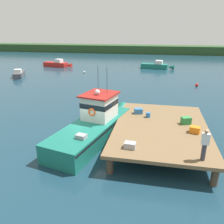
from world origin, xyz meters
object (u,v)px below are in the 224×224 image
at_px(moored_boat_far_right, 157,66).
at_px(moored_boat_near_channel, 57,64).
at_px(crate_stack_near_edge, 195,130).
at_px(moored_boat_far_left, 19,74).
at_px(bait_bucket, 148,115).
at_px(crate_stack_mid_dock, 186,121).
at_px(mooring_buoy_channel_marker, 197,85).
at_px(mooring_buoy_outer, 84,72).
at_px(crate_single_by_cleat, 130,145).
at_px(deckhand_by_the_boat, 205,144).
at_px(main_fishing_boat, 96,123).
at_px(crate_single_far, 138,111).

bearing_deg(moored_boat_far_right, moored_boat_near_channel, -175.40).
distance_m(crate_stack_near_edge, moored_boat_far_left, 30.93).
bearing_deg(bait_bucket, moored_boat_far_left, 141.43).
distance_m(crate_stack_mid_dock, mooring_buoy_channel_marker, 17.01).
bearing_deg(mooring_buoy_outer, crate_single_by_cleat, -67.20).
distance_m(deckhand_by_the_boat, moored_boat_far_left, 33.00).
bearing_deg(main_fishing_boat, moored_boat_near_channel, 118.65).
xyz_separation_m(crate_single_by_cleat, deckhand_by_the_boat, (3.62, -0.50, 0.70)).
xyz_separation_m(crate_stack_mid_dock, moored_boat_far_left, (-23.90, 17.77, -0.99)).
bearing_deg(crate_stack_mid_dock, main_fishing_boat, -173.54).
bearing_deg(mooring_buoy_channel_marker, moored_boat_far_left, 177.67).
relative_size(main_fishing_boat, crate_single_by_cleat, 16.59).
height_order(crate_stack_near_edge, mooring_buoy_channel_marker, crate_stack_near_edge).
relative_size(main_fishing_boat, crate_single_far, 16.59).
distance_m(bait_bucket, mooring_buoy_channel_marker, 16.95).
bearing_deg(mooring_buoy_channel_marker, mooring_buoy_outer, 160.19).
bearing_deg(crate_single_far, crate_stack_mid_dock, -22.89).
bearing_deg(mooring_buoy_outer, mooring_buoy_channel_marker, -19.81).
bearing_deg(moored_boat_near_channel, moored_boat_far_right, 4.60).
distance_m(crate_single_by_cleat, moored_boat_near_channel, 37.96).
bearing_deg(moored_boat_far_left, crate_stack_near_edge, -38.21).
relative_size(moored_boat_near_channel, mooring_buoy_channel_marker, 15.10).
relative_size(main_fishing_boat, moored_boat_far_right, 1.55).
distance_m(crate_stack_mid_dock, crate_single_by_cleat, 5.21).
bearing_deg(mooring_buoy_channel_marker, moored_boat_far_right, 112.04).
bearing_deg(mooring_buoy_outer, deckhand_by_the_boat, -61.47).
xyz_separation_m(moored_boat_near_channel, mooring_buoy_outer, (7.54, -5.73, -0.35)).
height_order(crate_stack_mid_dock, crate_single_far, crate_stack_mid_dock).
bearing_deg(bait_bucket, deckhand_by_the_boat, -61.32).
bearing_deg(mooring_buoy_outer, moored_boat_far_left, -149.99).
distance_m(crate_stack_mid_dock, mooring_buoy_outer, 27.39).
bearing_deg(crate_single_far, bait_bucket, -40.36).
distance_m(moored_boat_near_channel, mooring_buoy_channel_marker, 28.13).
xyz_separation_m(crate_stack_near_edge, bait_bucket, (-2.95, 2.10, -0.03)).
distance_m(moored_boat_near_channel, moored_boat_far_right, 19.87).
height_order(crate_stack_near_edge, moored_boat_near_channel, crate_stack_near_edge).
height_order(crate_single_by_cleat, mooring_buoy_channel_marker, crate_single_by_cleat).
distance_m(mooring_buoy_channel_marker, mooring_buoy_outer, 18.95).
bearing_deg(crate_single_by_cleat, mooring_buoy_channel_marker, 72.81).
bearing_deg(moored_boat_far_left, main_fishing_boat, -46.05).
bearing_deg(moored_boat_far_right, crate_single_far, -91.78).
xyz_separation_m(crate_stack_mid_dock, crate_stack_near_edge, (0.39, -1.35, -0.04)).
distance_m(crate_stack_mid_dock, crate_stack_near_edge, 1.41).
height_order(crate_single_by_cleat, moored_boat_far_left, crate_single_by_cleat).
bearing_deg(crate_stack_mid_dock, moored_boat_far_right, 94.55).
xyz_separation_m(main_fishing_boat, mooring_buoy_channel_marker, (9.24, 17.36, -0.80)).
distance_m(moored_boat_far_right, mooring_buoy_outer, 14.29).
bearing_deg(crate_stack_near_edge, deckhand_by_the_boat, -90.83).
height_order(main_fishing_boat, crate_stack_near_edge, main_fishing_boat).
height_order(bait_bucket, moored_boat_far_right, moored_boat_far_right).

